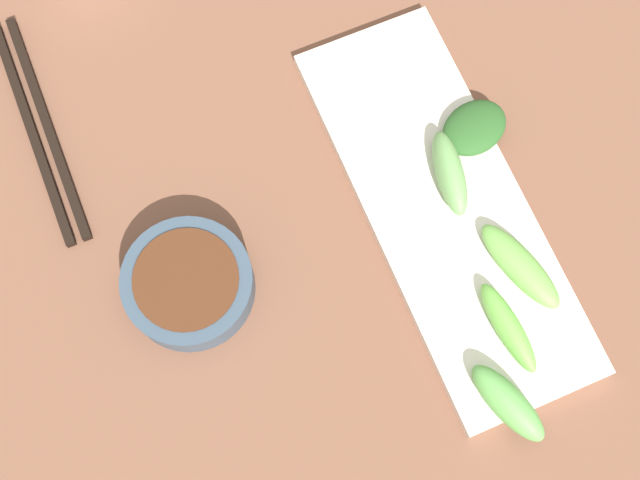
{
  "coord_description": "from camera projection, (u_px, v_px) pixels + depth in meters",
  "views": [
    {
      "loc": [
        -0.11,
        -0.17,
        0.71
      ],
      "look_at": [
        -0.03,
        0.01,
        0.05
      ],
      "focal_mm": 46.94,
      "sensor_mm": 36.0,
      "label": 1
    }
  ],
  "objects": [
    {
      "name": "serving_plate",
      "position": [
        446.0,
        210.0,
        0.73
      ],
      "size": [
        0.13,
        0.37,
        0.01
      ],
      "primitive_type": "cube",
      "color": "silver",
      "rests_on": "tabletop"
    },
    {
      "name": "chopsticks",
      "position": [
        40.0,
        128.0,
        0.75
      ],
      "size": [
        0.02,
        0.23,
        0.01
      ],
      "rotation": [
        0.0,
        0.0,
        -0.01
      ],
      "color": "black",
      "rests_on": "tabletop"
    },
    {
      "name": "broccoli_stalk_2",
      "position": [
        508.0,
        403.0,
        0.66
      ],
      "size": [
        0.05,
        0.08,
        0.03
      ],
      "primitive_type": "ellipsoid",
      "rotation": [
        0.0,
        0.0,
        0.32
      ],
      "color": "#60AC4F",
      "rests_on": "serving_plate"
    },
    {
      "name": "broccoli_leafy_3",
      "position": [
        474.0,
        128.0,
        0.73
      ],
      "size": [
        0.07,
        0.06,
        0.02
      ],
      "primitive_type": "ellipsoid",
      "rotation": [
        0.0,
        0.0,
        0.29
      ],
      "color": "#295623",
      "rests_on": "serving_plate"
    },
    {
      "name": "tabletop",
      "position": [
        357.0,
        248.0,
        0.73
      ],
      "size": [
        2.1,
        2.1,
        0.02
      ],
      "primitive_type": "cube",
      "color": "brown",
      "rests_on": "ground"
    },
    {
      "name": "sauce_bowl",
      "position": [
        188.0,
        284.0,
        0.69
      ],
      "size": [
        0.11,
        0.11,
        0.04
      ],
      "color": "#364858",
      "rests_on": "tabletop"
    },
    {
      "name": "broccoli_stalk_1",
      "position": [
        520.0,
        266.0,
        0.69
      ],
      "size": [
        0.05,
        0.09,
        0.02
      ],
      "primitive_type": "ellipsoid",
      "rotation": [
        0.0,
        0.0,
        0.28
      ],
      "color": "#6FAF4C",
      "rests_on": "serving_plate"
    },
    {
      "name": "broccoli_stalk_0",
      "position": [
        508.0,
        328.0,
        0.68
      ],
      "size": [
        0.03,
        0.08,
        0.02
      ],
      "primitive_type": "ellipsoid",
      "rotation": [
        0.0,
        0.0,
        0.07
      ],
      "color": "#6BB947",
      "rests_on": "serving_plate"
    },
    {
      "name": "broccoli_stalk_4",
      "position": [
        450.0,
        173.0,
        0.71
      ],
      "size": [
        0.04,
        0.08,
        0.03
      ],
      "primitive_type": "ellipsoid",
      "rotation": [
        0.0,
        0.0,
        -0.19
      ],
      "color": "#6CA359",
      "rests_on": "serving_plate"
    }
  ]
}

